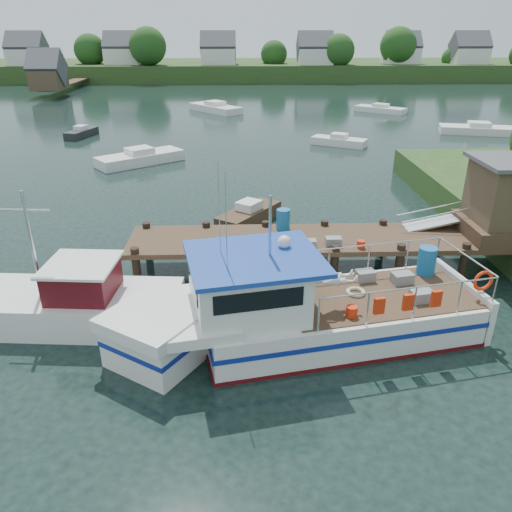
{
  "coord_description": "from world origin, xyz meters",
  "views": [
    {
      "loc": [
        -1.57,
        -18.3,
        9.06
      ],
      "look_at": [
        -1.0,
        -1.5,
        1.3
      ],
      "focal_mm": 35.0,
      "sensor_mm": 36.0,
      "label": 1
    }
  ],
  "objects_px": {
    "moored_a": "(140,158)",
    "moored_e": "(81,133)",
    "dock": "(444,216)",
    "lobster_boat": "(294,312)",
    "moored_d": "(215,108)",
    "moored_c": "(478,129)",
    "moored_rowboat": "(249,215)",
    "moored_far": "(380,109)",
    "work_boat": "(58,303)",
    "moored_b": "(339,141)"
  },
  "relations": [
    {
      "from": "lobster_boat",
      "to": "moored_e",
      "type": "relative_size",
      "value": 3.11
    },
    {
      "from": "moored_rowboat",
      "to": "moored_e",
      "type": "bearing_deg",
      "value": 99.3
    },
    {
      "from": "moored_b",
      "to": "moored_a",
      "type": "bearing_deg",
      "value": -166.13
    },
    {
      "from": "lobster_boat",
      "to": "moored_d",
      "type": "xyz_separation_m",
      "value": [
        -4.33,
        46.58,
        -0.59
      ]
    },
    {
      "from": "work_boat",
      "to": "moored_far",
      "type": "distance_m",
      "value": 49.66
    },
    {
      "from": "moored_a",
      "to": "moored_d",
      "type": "bearing_deg",
      "value": 62.29
    },
    {
      "from": "moored_b",
      "to": "moored_c",
      "type": "height_order",
      "value": "moored_c"
    },
    {
      "from": "work_boat",
      "to": "moored_d",
      "type": "height_order",
      "value": "work_boat"
    },
    {
      "from": "moored_b",
      "to": "moored_c",
      "type": "relative_size",
      "value": 0.65
    },
    {
      "from": "moored_far",
      "to": "moored_d",
      "type": "distance_m",
      "value": 19.11
    },
    {
      "from": "dock",
      "to": "moored_d",
      "type": "height_order",
      "value": "dock"
    },
    {
      "from": "moored_e",
      "to": "moored_far",
      "type": "bearing_deg",
      "value": 30.57
    },
    {
      "from": "work_boat",
      "to": "moored_rowboat",
      "type": "relative_size",
      "value": 2.17
    },
    {
      "from": "dock",
      "to": "moored_b",
      "type": "distance_m",
      "value": 23.23
    },
    {
      "from": "moored_d",
      "to": "work_boat",
      "type": "bearing_deg",
      "value": -103.78
    },
    {
      "from": "moored_a",
      "to": "moored_d",
      "type": "height_order",
      "value": "moored_d"
    },
    {
      "from": "moored_c",
      "to": "moored_d",
      "type": "relative_size",
      "value": 1.0
    },
    {
      "from": "work_boat",
      "to": "moored_a",
      "type": "height_order",
      "value": "work_boat"
    },
    {
      "from": "lobster_boat",
      "to": "moored_e",
      "type": "bearing_deg",
      "value": 104.59
    },
    {
      "from": "moored_c",
      "to": "moored_d",
      "type": "height_order",
      "value": "moored_d"
    },
    {
      "from": "moored_rowboat",
      "to": "lobster_boat",
      "type": "bearing_deg",
      "value": -107.6
    },
    {
      "from": "dock",
      "to": "moored_e",
      "type": "relative_size",
      "value": 4.26
    },
    {
      "from": "lobster_boat",
      "to": "moored_d",
      "type": "distance_m",
      "value": 46.78
    },
    {
      "from": "lobster_boat",
      "to": "work_boat",
      "type": "xyz_separation_m",
      "value": [
        -7.72,
        1.38,
        -0.32
      ]
    },
    {
      "from": "moored_a",
      "to": "moored_e",
      "type": "distance_m",
      "value": 12.0
    },
    {
      "from": "dock",
      "to": "moored_d",
      "type": "distance_m",
      "value": 42.87
    },
    {
      "from": "work_boat",
      "to": "moored_rowboat",
      "type": "xyz_separation_m",
      "value": [
        6.53,
        9.05,
        -0.3
      ]
    },
    {
      "from": "lobster_boat",
      "to": "moored_far",
      "type": "height_order",
      "value": "lobster_boat"
    },
    {
      "from": "dock",
      "to": "moored_c",
      "type": "height_order",
      "value": "dock"
    },
    {
      "from": "dock",
      "to": "moored_d",
      "type": "bearing_deg",
      "value": 104.58
    },
    {
      "from": "work_boat",
      "to": "moored_d",
      "type": "bearing_deg",
      "value": 90.28
    },
    {
      "from": "dock",
      "to": "moored_far",
      "type": "distance_m",
      "value": 41.42
    },
    {
      "from": "dock",
      "to": "moored_a",
      "type": "xyz_separation_m",
      "value": [
        -15.25,
        17.65,
        -1.82
      ]
    },
    {
      "from": "moored_far",
      "to": "moored_d",
      "type": "relative_size",
      "value": 0.8
    },
    {
      "from": "dock",
      "to": "moored_far",
      "type": "bearing_deg",
      "value": 78.42
    },
    {
      "from": "dock",
      "to": "moored_far",
      "type": "relative_size",
      "value": 2.92
    },
    {
      "from": "moored_a",
      "to": "moored_e",
      "type": "height_order",
      "value": "moored_a"
    },
    {
      "from": "work_boat",
      "to": "moored_a",
      "type": "bearing_deg",
      "value": 97.48
    },
    {
      "from": "dock",
      "to": "moored_c",
      "type": "distance_m",
      "value": 31.06
    },
    {
      "from": "moored_rowboat",
      "to": "moored_far",
      "type": "height_order",
      "value": "moored_rowboat"
    },
    {
      "from": "moored_a",
      "to": "work_boat",
      "type": "bearing_deg",
      "value": -104.15
    },
    {
      "from": "lobster_boat",
      "to": "moored_b",
      "type": "height_order",
      "value": "lobster_boat"
    },
    {
      "from": "moored_c",
      "to": "moored_d",
      "type": "distance_m",
      "value": 28.4
    },
    {
      "from": "lobster_boat",
      "to": "moored_far",
      "type": "relative_size",
      "value": 2.12
    },
    {
      "from": "moored_e",
      "to": "work_boat",
      "type": "bearing_deg",
      "value": -68.19
    },
    {
      "from": "lobster_boat",
      "to": "moored_rowboat",
      "type": "xyz_separation_m",
      "value": [
        -1.19,
        10.43,
        -0.62
      ]
    },
    {
      "from": "lobster_boat",
      "to": "moored_b",
      "type": "bearing_deg",
      "value": 65.44
    },
    {
      "from": "moored_a",
      "to": "moored_e",
      "type": "relative_size",
      "value": 1.6
    },
    {
      "from": "moored_b",
      "to": "moored_e",
      "type": "relative_size",
      "value": 1.2
    },
    {
      "from": "dock",
      "to": "moored_c",
      "type": "relative_size",
      "value": 2.32
    }
  ]
}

